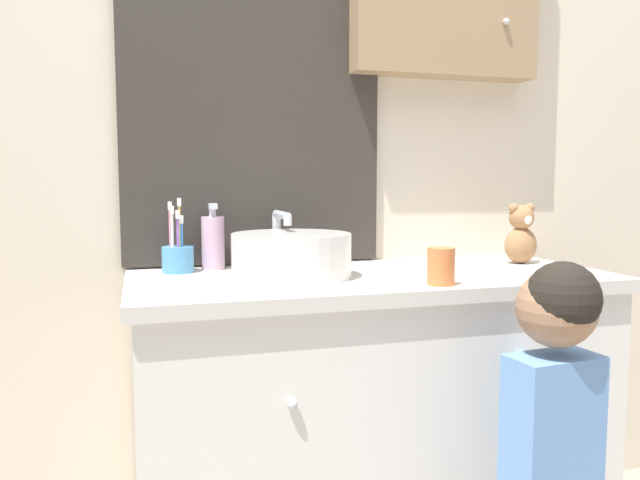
% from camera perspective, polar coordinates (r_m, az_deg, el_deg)
% --- Properties ---
extents(wall_back, '(3.20, 0.18, 2.50)m').
position_cam_1_polar(wall_back, '(1.95, 2.01, 11.51)').
color(wall_back, beige).
rests_on(wall_back, ground_plane).
extents(vanity_counter, '(1.27, 0.56, 0.83)m').
position_cam_1_polar(vanity_counter, '(1.78, 4.65, -16.35)').
color(vanity_counter, silver).
rests_on(vanity_counter, ground_plane).
extents(sink_basin, '(0.31, 0.36, 0.17)m').
position_cam_1_polar(sink_basin, '(1.61, -2.62, -1.30)').
color(sink_basin, white).
rests_on(sink_basin, vanity_counter).
extents(toothbrush_holder, '(0.08, 0.08, 0.20)m').
position_cam_1_polar(toothbrush_holder, '(1.73, -12.88, -1.47)').
color(toothbrush_holder, '#4C93C6').
rests_on(toothbrush_holder, vanity_counter).
extents(soap_dispenser, '(0.06, 0.06, 0.19)m').
position_cam_1_polar(soap_dispenser, '(1.77, -9.76, -0.18)').
color(soap_dispenser, '#CCA3BC').
rests_on(soap_dispenser, vanity_counter).
extents(child_figure, '(0.21, 0.45, 0.92)m').
position_cam_1_polar(child_figure, '(1.47, 20.47, -15.63)').
color(child_figure, slate).
rests_on(child_figure, ground_plane).
extents(teddy_bear, '(0.10, 0.08, 0.18)m').
position_cam_1_polar(teddy_bear, '(1.96, 17.90, 0.43)').
color(teddy_bear, '#9E7047').
rests_on(teddy_bear, vanity_counter).
extents(drinking_cup, '(0.07, 0.07, 0.09)m').
position_cam_1_polar(drinking_cup, '(1.52, 11.01, -2.38)').
color(drinking_cup, orange).
rests_on(drinking_cup, vanity_counter).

